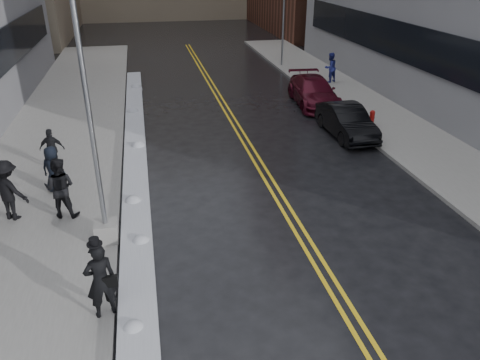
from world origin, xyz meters
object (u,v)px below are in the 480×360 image
fire_hydrant (372,117)px  pedestrian_d (52,149)px  traffic_signal (283,20)px  pedestrian_b (60,188)px  car_maroon (314,91)px  pedestrian_fedora (100,280)px  pedestrian_c (53,169)px  lamppost (97,167)px  pedestrian_east (330,68)px  pedestrian_e (8,190)px  car_black (346,121)px

fire_hydrant → pedestrian_d: (-14.55, -2.26, 0.41)m
fire_hydrant → traffic_signal: (-0.50, 14.00, 2.85)m
pedestrian_b → car_maroon: 16.12m
fire_hydrant → pedestrian_fedora: size_ratio=0.38×
traffic_signal → pedestrian_c: 23.04m
lamppost → fire_hydrant: size_ratio=10.45×
pedestrian_b → pedestrian_east: pedestrian_b is taller
lamppost → pedestrian_b: size_ratio=3.82×
pedestrian_fedora → lamppost: bearing=-105.9°
fire_hydrant → pedestrian_fedora: bearing=-137.4°
pedestrian_fedora → pedestrian_c: pedestrian_fedora is taller
lamppost → traffic_signal: lamppost is taller
pedestrian_fedora → fire_hydrant: bearing=-155.0°
pedestrian_c → pedestrian_east: size_ratio=0.89×
pedestrian_fedora → car_maroon: 18.84m
traffic_signal → pedestrian_b: traffic_signal is taller
fire_hydrant → pedestrian_b: size_ratio=0.37×
pedestrian_fedora → pedestrian_e: 6.00m
traffic_signal → pedestrian_east: 6.27m
pedestrian_d → pedestrian_e: (-0.73, -3.82, 0.19)m
pedestrian_c → pedestrian_b: bearing=123.5°
pedestrian_d → car_black: 12.91m
pedestrian_east → car_maroon: bearing=33.5°
pedestrian_c → car_maroon: bearing=-126.8°
pedestrian_b → pedestrian_c: 1.93m
pedestrian_east → pedestrian_d: bearing=10.0°
traffic_signal → car_black: (-1.22, -14.83, -2.68)m
pedestrian_b → pedestrian_c: pedestrian_b is taller
traffic_signal → pedestrian_c: bearing=-126.7°
lamppost → pedestrian_d: size_ratio=4.72×
car_maroon → pedestrian_east: bearing=62.4°
pedestrian_b → pedestrian_c: (-0.48, 1.87, -0.16)m
lamppost → traffic_signal: size_ratio=1.27×
pedestrian_d → pedestrian_east: bearing=-139.0°
pedestrian_d → pedestrian_b: bearing=108.6°
pedestrian_e → pedestrian_east: size_ratio=1.05×
fire_hydrant → car_maroon: car_maroon is taller
fire_hydrant → pedestrian_c: 14.86m
pedestrian_d → pedestrian_east: (15.64, 10.65, 0.14)m
pedestrian_c → pedestrian_e: (-1.07, -1.71, 0.15)m
traffic_signal → pedestrian_d: traffic_signal is taller
pedestrian_d → car_maroon: size_ratio=0.31×
lamppost → pedestrian_d: lamppost is taller
fire_hydrant → pedestrian_d: bearing=-171.2°
pedestrian_b → pedestrian_d: bearing=-66.5°
fire_hydrant → pedestrian_b: bearing=-155.6°
fire_hydrant → pedestrian_e: bearing=-158.3°
pedestrian_fedora → pedestrian_b: bearing=-90.8°
pedestrian_east → pedestrian_e: bearing=17.2°
fire_hydrant → car_black: 1.92m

